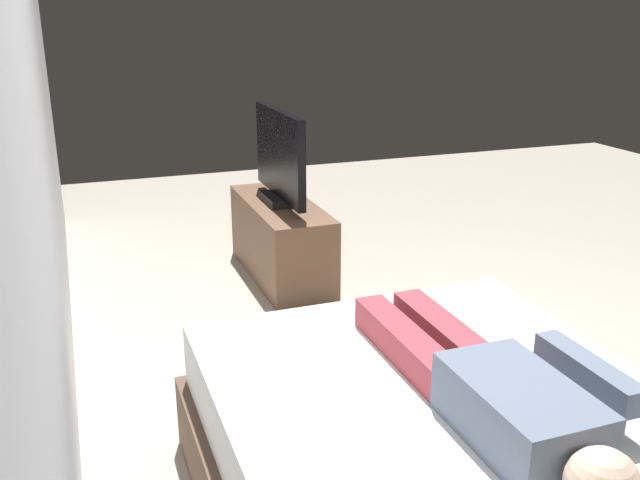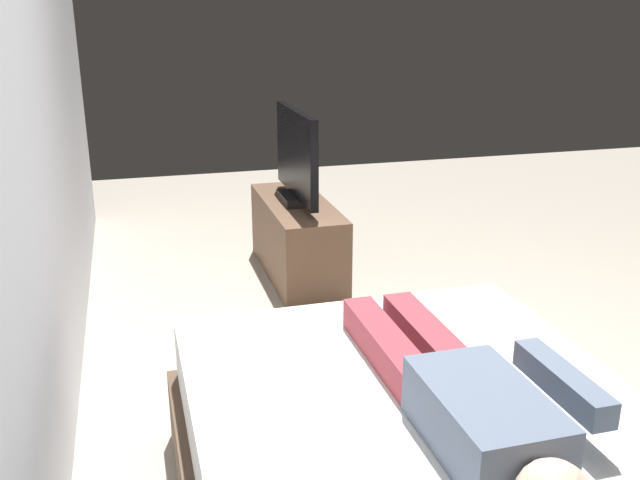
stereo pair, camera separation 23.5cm
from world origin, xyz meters
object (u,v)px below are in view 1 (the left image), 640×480
person (496,391)px  tv_stand (281,240)px  tv (280,159)px  remote (572,366)px

person → tv_stand: bearing=-2.9°
person → tv_stand: size_ratio=1.15×
tv → remote: bearing=-173.7°
tv → tv_stand: bearing=0.0°
person → remote: 0.44m
tv_stand → tv: 0.53m
person → remote: bearing=-69.5°
person → tv: tv is taller
remote → person: bearing=110.5°
remote → tv: (2.46, 0.27, 0.24)m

